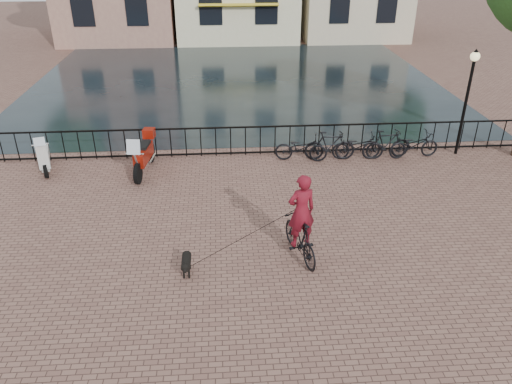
{
  "coord_description": "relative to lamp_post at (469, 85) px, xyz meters",
  "views": [
    {
      "loc": [
        -0.75,
        -7.62,
        6.84
      ],
      "look_at": [
        0.0,
        3.0,
        1.2
      ],
      "focal_mm": 35.0,
      "sensor_mm": 36.0,
      "label": 1
    }
  ],
  "objects": [
    {
      "name": "parked_bike_4",
      "position": [
        -1.6,
        -0.2,
        -1.93
      ],
      "size": [
        1.77,
        0.78,
        0.9
      ],
      "primitive_type": "imported",
      "rotation": [
        0.0,
        0.0,
        1.68
      ],
      "color": "black",
      "rests_on": "ground"
    },
    {
      "name": "ground",
      "position": [
        -7.2,
        -7.6,
        -2.38
      ],
      "size": [
        100.0,
        100.0,
        0.0
      ],
      "primitive_type": "plane",
      "color": "brown",
      "rests_on": "ground"
    },
    {
      "name": "railing",
      "position": [
        -7.2,
        0.4,
        -1.87
      ],
      "size": [
        20.0,
        0.05,
        1.02
      ],
      "color": "black",
      "rests_on": "ground"
    },
    {
      "name": "parked_bike_2",
      "position": [
        -3.5,
        -0.2,
        -1.93
      ],
      "size": [
        1.74,
        0.67,
        0.9
      ],
      "primitive_type": "imported",
      "rotation": [
        0.0,
        0.0,
        1.53
      ],
      "color": "black",
      "rests_on": "ground"
    },
    {
      "name": "parked_bike_1",
      "position": [
        -4.45,
        -0.2,
        -1.88
      ],
      "size": [
        1.69,
        0.55,
        1.0
      ],
      "primitive_type": "imported",
      "rotation": [
        0.0,
        0.0,
        1.52
      ],
      "color": "black",
      "rests_on": "ground"
    },
    {
      "name": "parked_bike_3",
      "position": [
        -2.55,
        -0.2,
        -1.88
      ],
      "size": [
        1.71,
        0.65,
        1.0
      ],
      "primitive_type": "imported",
      "rotation": [
        0.0,
        0.0,
        1.68
      ],
      "color": "black",
      "rests_on": "ground"
    },
    {
      "name": "scooter",
      "position": [
        -13.61,
        -0.36,
        -1.69
      ],
      "size": [
        0.84,
        1.55,
        1.38
      ],
      "rotation": [
        0.0,
        0.0,
        0.29
      ],
      "color": "silver",
      "rests_on": "ground"
    },
    {
      "name": "dog",
      "position": [
        -8.86,
        -6.11,
        -2.12
      ],
      "size": [
        0.25,
        0.76,
        0.51
      ],
      "rotation": [
        0.0,
        0.0,
        0.0
      ],
      "color": "black",
      "rests_on": "ground"
    },
    {
      "name": "motorcycle",
      "position": [
        -10.44,
        -0.73,
        -1.64
      ],
      "size": [
        0.75,
        2.12,
        1.48
      ],
      "rotation": [
        0.0,
        0.0,
        -0.13
      ],
      "color": "#98180B",
      "rests_on": "ground"
    },
    {
      "name": "parked_bike_0",
      "position": [
        -5.4,
        -0.2,
        -1.93
      ],
      "size": [
        1.79,
        0.88,
        0.9
      ],
      "primitive_type": "imported",
      "rotation": [
        0.0,
        0.0,
        1.4
      ],
      "color": "black",
      "rests_on": "ground"
    },
    {
      "name": "canal_water",
      "position": [
        -7.2,
        9.7,
        -2.38
      ],
      "size": [
        20.0,
        20.0,
        0.0
      ],
      "primitive_type": "plane",
      "color": "black",
      "rests_on": "ground"
    },
    {
      "name": "cyclist",
      "position": [
        -6.25,
        -5.66,
        -1.43
      ],
      "size": [
        0.97,
        1.89,
        2.49
      ],
      "rotation": [
        0.0,
        0.0,
        3.4
      ],
      "color": "black",
      "rests_on": "ground"
    },
    {
      "name": "lamp_post",
      "position": [
        0.0,
        0.0,
        0.0
      ],
      "size": [
        0.3,
        0.3,
        3.45
      ],
      "color": "black",
      "rests_on": "ground"
    }
  ]
}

